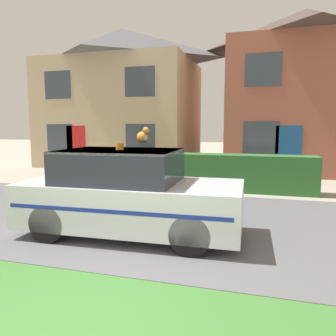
{
  "coord_description": "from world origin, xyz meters",
  "views": [
    {
      "loc": [
        1.87,
        -2.75,
        2.07
      ],
      "look_at": [
        -0.35,
        4.93,
        1.05
      ],
      "focal_mm": 35.0,
      "sensor_mm": 36.0,
      "label": 1
    }
  ],
  "objects_px": {
    "house_left": "(122,97)",
    "house_right": "(303,90)",
    "cat": "(143,136)",
    "wheelie_bin": "(104,169)",
    "police_car": "(129,194)"
  },
  "relations": [
    {
      "from": "cat",
      "to": "wheelie_bin",
      "type": "height_order",
      "value": "cat"
    },
    {
      "from": "police_car",
      "to": "cat",
      "type": "distance_m",
      "value": 1.14
    },
    {
      "from": "house_right",
      "to": "wheelie_bin",
      "type": "distance_m",
      "value": 10.18
    },
    {
      "from": "police_car",
      "to": "house_right",
      "type": "distance_m",
      "value": 12.47
    },
    {
      "from": "cat",
      "to": "wheelie_bin",
      "type": "relative_size",
      "value": 0.31
    },
    {
      "from": "house_left",
      "to": "cat",
      "type": "bearing_deg",
      "value": -64.31
    },
    {
      "from": "police_car",
      "to": "house_right",
      "type": "relative_size",
      "value": 0.56
    },
    {
      "from": "cat",
      "to": "house_left",
      "type": "relative_size",
      "value": 0.04
    },
    {
      "from": "house_right",
      "to": "wheelie_bin",
      "type": "height_order",
      "value": "house_right"
    },
    {
      "from": "cat",
      "to": "house_right",
      "type": "relative_size",
      "value": 0.04
    },
    {
      "from": "police_car",
      "to": "house_left",
      "type": "xyz_separation_m",
      "value": [
        -4.95,
        10.97,
        2.87
      ]
    },
    {
      "from": "house_left",
      "to": "house_right",
      "type": "xyz_separation_m",
      "value": [
        9.12,
        0.39,
        0.13
      ]
    },
    {
      "from": "cat",
      "to": "house_left",
      "type": "distance_m",
      "value": 12.07
    },
    {
      "from": "cat",
      "to": "house_left",
      "type": "height_order",
      "value": "house_left"
    },
    {
      "from": "house_left",
      "to": "wheelie_bin",
      "type": "distance_m",
      "value": 6.91
    }
  ]
}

